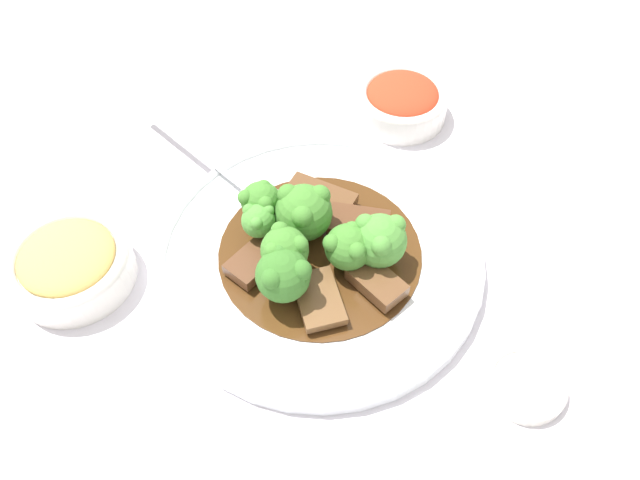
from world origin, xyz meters
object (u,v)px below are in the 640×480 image
Objects in this scene: beef_strip_4 at (320,198)px; side_bowl_kimchi at (402,101)px; main_plate at (320,255)px; broccoli_floret_2 at (285,275)px; broccoli_floret_6 at (380,240)px; beef_strip_2 at (359,223)px; broccoli_floret_3 at (304,212)px; beef_strip_0 at (254,262)px; sauce_dish at (526,384)px; broccoli_floret_1 at (259,203)px; beef_strip_1 at (377,282)px; beef_strip_3 at (319,299)px; broccoli_floret_4 at (346,249)px; broccoli_floret_5 at (285,250)px; side_bowl_appetizer at (70,264)px; broccoli_floret_0 at (259,221)px; serving_spoon at (248,189)px.

beef_strip_4 is 0.69× the size of side_bowl_kimchi.
broccoli_floret_2 is (-0.00, 0.06, 0.04)m from main_plate.
broccoli_floret_6 is 0.49× the size of side_bowl_kimchi.
beef_strip_2 is 0.06m from broccoli_floret_3.
beef_strip_0 is 0.12m from broccoli_floret_6.
broccoli_floret_6 is 0.18m from sauce_dish.
broccoli_floret_1 is at bearing 16.12° from broccoli_floret_3.
beef_strip_1 is 0.85× the size of beef_strip_3.
beef_strip_0 is 0.09m from broccoli_floret_4.
beef_strip_4 reaches higher than sauce_dish.
beef_strip_4 is at bearing -121.87° from broccoli_floret_1.
broccoli_floret_6 is (-0.06, -0.06, -0.01)m from broccoli_floret_5.
beef_strip_0 is 1.14× the size of broccoli_floret_1.
main_plate is 2.76× the size of side_bowl_appetizer.
sauce_dish is at bearing -170.45° from beef_strip_3.
main_plate is at bearing -159.67° from broccoli_floret_0.
beef_strip_1 is 0.09m from broccoli_floret_2.
beef_strip_4 is 0.07m from serving_spoon.
beef_strip_4 is 1.28× the size of broccoli_floret_3.
beef_strip_0 is 0.52× the size of side_bowl_kimchi.
serving_spoon is (0.17, -0.03, -0.00)m from beef_strip_1.
broccoli_floret_0 is at bearing 20.33° from main_plate.
beef_strip_1 is 0.26m from side_bowl_kimchi.
broccoli_floret_4 is (-0.09, -0.02, -0.00)m from broccoli_floret_0.
beef_strip_3 is at bearing 122.08° from beef_strip_4.
side_bowl_kimchi is at bearing -74.44° from broccoli_floret_4.
side_bowl_kimchi is at bearing -81.46° from main_plate.
side_bowl_appetizer is (0.22, 0.09, -0.00)m from beef_strip_3.
beef_strip_0 reaches higher than beef_strip_3.
beef_strip_2 is at bearing -137.48° from side_bowl_appetizer.
broccoli_floret_5 is 0.48× the size of side_bowl_appetizer.
side_bowl_kimchi is at bearing -44.58° from sauce_dish.
broccoli_floret_4 is (-0.07, -0.05, 0.02)m from beef_strip_0.
beef_strip_0 is at bearing 49.40° from main_plate.
side_bowl_kimchi is at bearing -89.48° from beef_strip_4.
serving_spoon reaches higher than main_plate.
sauce_dish is (-0.26, -0.03, -0.02)m from beef_strip_0.
beef_strip_1 reaches higher than main_plate.
side_bowl_kimchi is (0.05, -0.19, -0.00)m from beef_strip_2.
beef_strip_1 is 0.04m from broccoli_floret_4.
sauce_dish is (-0.29, 0.02, -0.04)m from broccoli_floret_1.
broccoli_floret_0 is 0.09m from broccoli_floret_4.
broccoli_floret_2 is (0.06, 0.05, 0.02)m from beef_strip_1.
broccoli_floret_5 is at bearing 103.32° from broccoli_floret_3.
beef_strip_2 is at bearing -138.22° from broccoli_floret_0.
main_plate is 4.73× the size of beef_strip_2.
broccoli_floret_5 is at bearing 21.41° from beef_strip_1.
beef_strip_4 reaches higher than beef_strip_3.
beef_strip_0 is at bearing -0.85° from beef_strip_3.
broccoli_floret_6 is 0.23m from side_bowl_kimchi.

